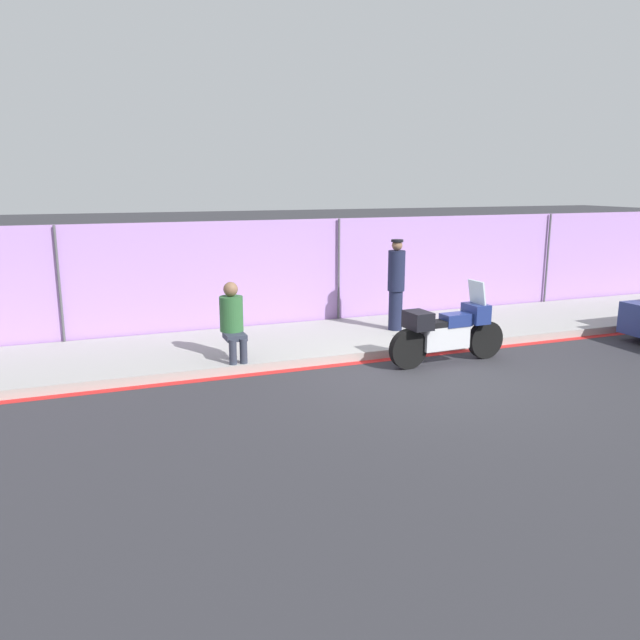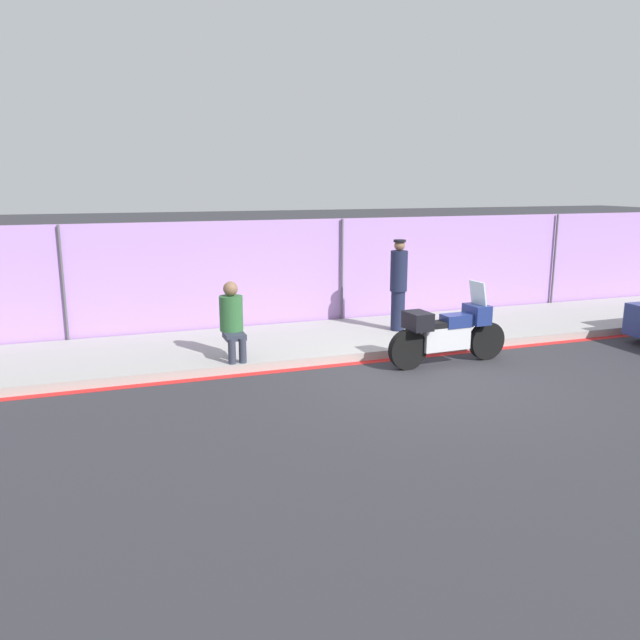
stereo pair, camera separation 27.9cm
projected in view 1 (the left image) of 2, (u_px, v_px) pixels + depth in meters
The scene contains 7 objects.
ground_plane at pixel (432, 376), 10.32m from camera, with size 120.00×120.00×0.00m, color #2D2D33.
sidewalk at pixel (365, 336), 12.71m from camera, with size 42.37×2.79×0.15m.
curb_paint_stripe at pixel (399, 358), 11.37m from camera, with size 42.37×0.18×0.01m.
storefront_fence at pixel (337, 272), 13.82m from camera, with size 40.25×0.16×2.37m.
motorcycle at pixel (447, 331), 10.95m from camera, with size 2.33×0.57×1.45m.
officer_standing at pixel (396, 284), 12.72m from camera, with size 0.35×0.35×1.86m.
person_seated_on_curb at pixel (232, 317), 10.67m from camera, with size 0.40×0.69×1.33m.
Camera 1 is at (-5.26, -8.56, 3.15)m, focal length 35.00 mm.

